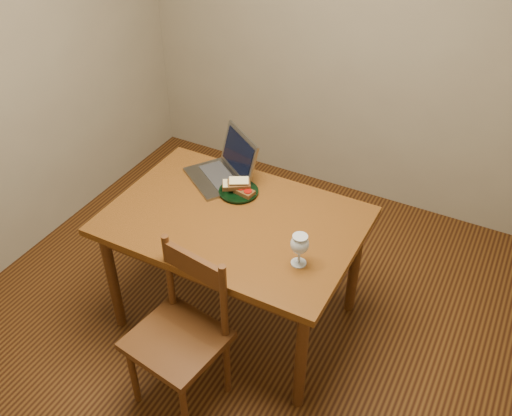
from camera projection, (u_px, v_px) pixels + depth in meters
The scene contains 10 objects.
floor at pixel (242, 326), 3.35m from camera, with size 3.20×3.20×0.02m, color black.
back_wall at pixel (361, 21), 3.67m from camera, with size 3.20×0.02×2.60m, color gray.
table at pixel (234, 231), 3.01m from camera, with size 1.30×0.90×0.74m.
chair at pixel (179, 330), 2.69m from camera, with size 0.47×0.46×0.45m.
plate at pixel (239, 192), 3.12m from camera, with size 0.22×0.22×0.02m, color black.
sandwich_cheese at pixel (234, 185), 3.12m from camera, with size 0.12×0.07×0.04m, color #381E0C, non-canonical shape.
sandwich_tomato at pixel (244, 191), 3.08m from camera, with size 0.11×0.06×0.03m, color #381E0C, non-canonical shape.
sandwich_top at pixel (239, 183), 3.09m from camera, with size 0.12×0.07×0.04m, color #381E0C, non-canonical shape.
milk_glass at pixel (299, 250), 2.63m from camera, with size 0.09×0.09×0.17m, color white, non-canonical shape.
laptop at pixel (226, 167), 3.21m from camera, with size 0.47×0.46×0.25m.
Camera 1 is at (1.11, -1.93, 2.59)m, focal length 40.00 mm.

